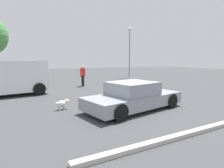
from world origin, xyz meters
name	(u,v)px	position (x,y,z in m)	size (l,w,h in m)	color
ground_plane	(132,108)	(0.00, 0.00, 0.00)	(80.00, 80.00, 0.00)	#424244
sedan_foreground	(133,97)	(-0.08, -0.25, 0.56)	(4.74, 2.56, 1.22)	gray
dog	(63,103)	(-2.81, 1.21, 0.28)	(0.64, 0.33, 0.45)	white
van_white	(2,77)	(-5.20, 6.06, 1.15)	(5.11, 2.74, 2.13)	white
pedestrian	(83,74)	(0.48, 7.75, 1.03)	(0.34, 0.55, 1.73)	black
parking_curb	(197,131)	(0.00, -3.38, 0.06)	(7.66, 0.20, 0.12)	#B7B2A8
light_post_near	(130,44)	(8.45, 12.78, 4.17)	(0.44, 0.44, 6.11)	gray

